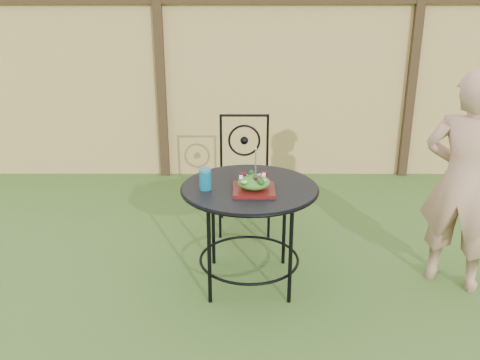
{
  "coord_description": "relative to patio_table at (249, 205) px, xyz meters",
  "views": [
    {
      "loc": [
        -0.47,
        -3.39,
        2.0
      ],
      "look_at": [
        -0.48,
        -0.03,
        0.75
      ],
      "focal_mm": 40.0,
      "sensor_mm": 36.0,
      "label": 1
    }
  ],
  "objects": [
    {
      "name": "drinking_glass",
      "position": [
        -0.29,
        -0.05,
        0.21
      ],
      "size": [
        0.08,
        0.08,
        0.14
      ],
      "primitive_type": "cylinder",
      "color": "#0C6B8B",
      "rests_on": "patio_table"
    },
    {
      "name": "fence",
      "position": [
        0.41,
        2.28,
        0.36
      ],
      "size": [
        8.0,
        0.12,
        1.9
      ],
      "color": "#E0C36F",
      "rests_on": "ground"
    },
    {
      "name": "salad_plate",
      "position": [
        0.03,
        -0.09,
        0.15
      ],
      "size": [
        0.27,
        0.27,
        0.02
      ],
      "primitive_type": "cube",
      "color": "#41090E",
      "rests_on": "patio_table"
    },
    {
      "name": "patio_chair",
      "position": [
        -0.03,
        0.95,
        -0.08
      ],
      "size": [
        0.46,
        0.46,
        0.95
      ],
      "color": "black",
      "rests_on": "ground"
    },
    {
      "name": "patio_table",
      "position": [
        0.0,
        0.0,
        0.0
      ],
      "size": [
        0.92,
        0.92,
        0.72
      ],
      "color": "black",
      "rests_on": "ground"
    },
    {
      "name": "ground",
      "position": [
        0.41,
        0.08,
        -0.59
      ],
      "size": [
        60.0,
        60.0,
        0.0
      ],
      "primitive_type": "plane",
      "color": "#294717",
      "rests_on": "ground"
    },
    {
      "name": "salad",
      "position": [
        0.03,
        -0.09,
        0.2
      ],
      "size": [
        0.21,
        0.21,
        0.08
      ],
      "primitive_type": "ellipsoid",
      "color": "#235614",
      "rests_on": "salad_plate"
    },
    {
      "name": "diner",
      "position": [
        1.42,
        0.0,
        0.16
      ],
      "size": [
        0.65,
        0.6,
        1.5
      ],
      "primitive_type": "imported",
      "rotation": [
        0.0,
        0.0,
        2.56
      ],
      "color": "#A97A60",
      "rests_on": "ground"
    },
    {
      "name": "fork",
      "position": [
        0.04,
        -0.09,
        0.33
      ],
      "size": [
        0.01,
        0.01,
        0.18
      ],
      "primitive_type": "cylinder",
      "color": "silver",
      "rests_on": "salad"
    }
  ]
}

